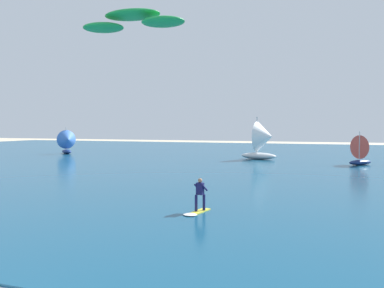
# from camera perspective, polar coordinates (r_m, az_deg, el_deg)

# --- Properties ---
(ocean) EXTENTS (160.00, 90.00, 0.10)m
(ocean) POSITION_cam_1_polar(r_m,az_deg,el_deg) (53.60, 11.29, -2.04)
(ocean) COLOR navy
(ocean) RESTS_ON ground
(kitesurfer) EXTENTS (0.97, 2.03, 1.67)m
(kitesurfer) POSITION_cam_1_polar(r_m,az_deg,el_deg) (19.16, 0.91, -8.32)
(kitesurfer) COLOR yellow
(kitesurfer) RESTS_ON ocean
(kite) EXTENTS (6.99, 2.26, 1.06)m
(kite) POSITION_cam_1_polar(r_m,az_deg,el_deg) (25.85, -8.83, 17.56)
(kite) COLOR #198C3F
(sailboat_center_horizon) EXTENTS (4.83, 4.17, 5.49)m
(sailboat_center_horizon) POSITION_cam_1_polar(r_m,az_deg,el_deg) (50.21, 10.53, 0.60)
(sailboat_center_horizon) COLOR silver
(sailboat_center_horizon) RESTS_ON ocean
(sailboat_mid_left) EXTENTS (3.27, 3.24, 3.69)m
(sailboat_mid_left) POSITION_cam_1_polar(r_m,az_deg,el_deg) (46.50, 24.01, -0.76)
(sailboat_mid_left) COLOR navy
(sailboat_mid_left) RESTS_ON ocean
(sailboat_near_shore) EXTENTS (3.69, 3.55, 4.12)m
(sailboat_near_shore) POSITION_cam_1_polar(r_m,az_deg,el_deg) (62.76, -17.98, 0.33)
(sailboat_near_shore) COLOR navy
(sailboat_near_shore) RESTS_ON ocean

